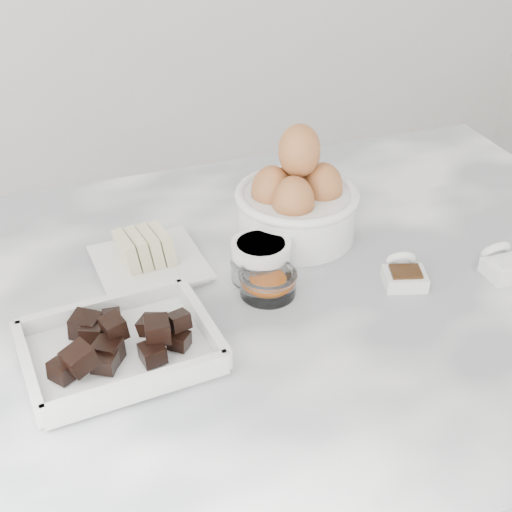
{
  "coord_description": "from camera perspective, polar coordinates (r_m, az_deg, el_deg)",
  "views": [
    {
      "loc": [
        -0.25,
        -0.72,
        1.51
      ],
      "look_at": [
        0.02,
        0.03,
        0.98
      ],
      "focal_mm": 50.0,
      "sensor_mm": 36.0,
      "label": 1
    }
  ],
  "objects": [
    {
      "name": "butter_plate",
      "position": [
        1.0,
        -8.7,
        -0.09
      ],
      "size": [
        0.16,
        0.16,
        0.06
      ],
      "color": "white",
      "rests_on": "marble_slab"
    },
    {
      "name": "salt_spoon",
      "position": [
        1.05,
        19.21,
        -0.58
      ],
      "size": [
        0.06,
        0.07,
        0.04
      ],
      "color": "white",
      "rests_on": "marble_slab"
    },
    {
      "name": "chocolate_dish",
      "position": [
        0.86,
        -10.91,
        -6.84
      ],
      "size": [
        0.24,
        0.19,
        0.06
      ],
      "color": "white",
      "rests_on": "marble_slab"
    },
    {
      "name": "vanilla_spoon",
      "position": [
        0.99,
        11.74,
        -1.37
      ],
      "size": [
        0.07,
        0.08,
        0.04
      ],
      "color": "white",
      "rests_on": "marble_slab"
    },
    {
      "name": "zest_bowl",
      "position": [
        0.95,
        0.96,
        -2.06
      ],
      "size": [
        0.08,
        0.08,
        0.03
      ],
      "color": "white",
      "rests_on": "marble_slab"
    },
    {
      "name": "honey_bowl",
      "position": [
        0.98,
        0.01,
        -1.0
      ],
      "size": [
        0.07,
        0.07,
        0.03
      ],
      "color": "white",
      "rests_on": "marble_slab"
    },
    {
      "name": "sugar_ramekin",
      "position": [
        0.98,
        0.39,
        -0.05
      ],
      "size": [
        0.08,
        0.08,
        0.05
      ],
      "color": "white",
      "rests_on": "marble_slab"
    },
    {
      "name": "egg_bowl",
      "position": [
        1.06,
        3.27,
        4.43
      ],
      "size": [
        0.18,
        0.18,
        0.18
      ],
      "color": "white",
      "rests_on": "marble_slab"
    },
    {
      "name": "marble_slab",
      "position": [
        0.97,
        -0.52,
        -4.12
      ],
      "size": [
        1.2,
        0.8,
        0.04
      ],
      "primitive_type": "cube",
      "color": "white",
      "rests_on": "cabinet"
    }
  ]
}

